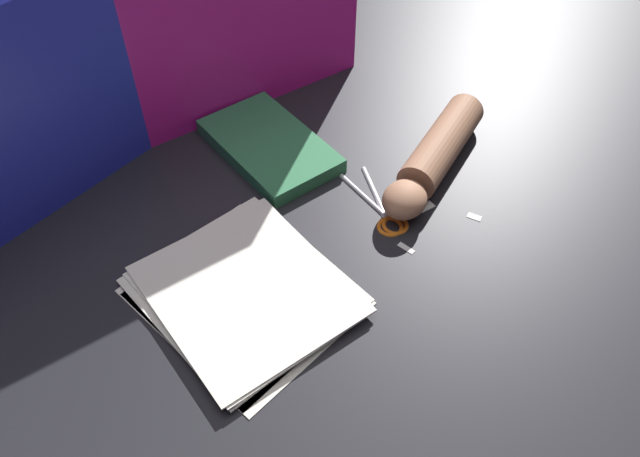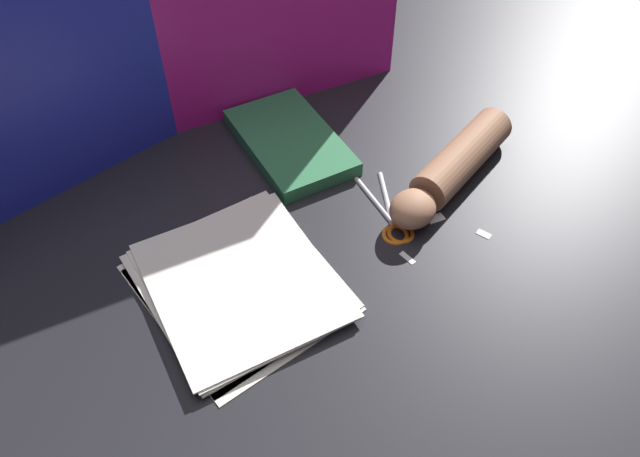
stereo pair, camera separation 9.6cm
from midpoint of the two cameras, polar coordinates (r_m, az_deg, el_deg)
The scene contains 10 objects.
ground_plane at distance 1.00m, azimuth 0.77°, elevation -2.60°, with size 6.00×6.00×0.00m, color black.
backdrop_panel_left at distance 1.12m, azimuth -16.71°, elevation 13.44°, with size 0.89×0.18×0.36m.
backdrop_panel_center at distance 1.18m, azimuth -3.76°, elevation 19.93°, with size 0.60×0.08×0.45m.
paper_stack at distance 0.96m, azimuth -4.54°, elevation -5.20°, with size 0.29×0.32×0.02m.
book_closed at distance 1.18m, azimuth -0.44°, elevation 7.83°, with size 0.17×0.28×0.03m.
scissors at distance 1.07m, azimuth 9.06°, elevation 0.85°, with size 0.10×0.18×0.01m.
hand_forearm at distance 1.13m, azimuth 14.41°, elevation 5.28°, with size 0.33×0.18×0.07m.
paper_scrap_near at distance 1.02m, azimuth 10.71°, elevation -2.79°, with size 0.01×0.03×0.00m.
paper_scrap_mid at distance 1.08m, azimuth 13.05°, elevation 0.79°, with size 0.03×0.02×0.00m.
paper_scrap_far at distance 1.08m, azimuth 17.25°, elevation -0.61°, with size 0.02×0.03×0.00m.
Camera 2 is at (-0.32, -0.57, 0.77)m, focal length 35.00 mm.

